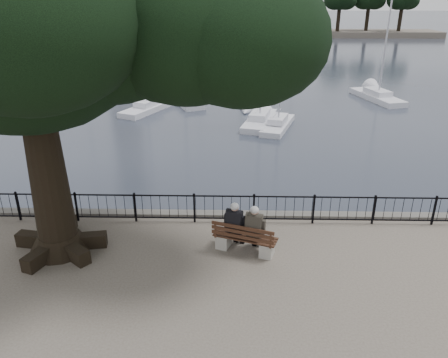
{
  "coord_description": "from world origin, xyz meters",
  "views": [
    {
      "loc": [
        0.3,
        -10.56,
        7.24
      ],
      "look_at": [
        0.0,
        2.5,
        1.6
      ],
      "focal_mm": 35.0,
      "sensor_mm": 36.0,
      "label": 1
    }
  ],
  "objects_px": {
    "person_left": "(236,227)",
    "tree": "(61,16)",
    "bench": "(245,241)",
    "person_right": "(255,230)",
    "lion_monument": "(247,41)"
  },
  "relations": [
    {
      "from": "person_right",
      "to": "tree",
      "type": "bearing_deg",
      "value": 178.13
    },
    {
      "from": "bench",
      "to": "person_left",
      "type": "relative_size",
      "value": 1.25
    },
    {
      "from": "bench",
      "to": "person_left",
      "type": "bearing_deg",
      "value": 141.27
    },
    {
      "from": "bench",
      "to": "lion_monument",
      "type": "bearing_deg",
      "value": 88.44
    },
    {
      "from": "person_right",
      "to": "lion_monument",
      "type": "relative_size",
      "value": 0.19
    },
    {
      "from": "person_left",
      "to": "lion_monument",
      "type": "height_order",
      "value": "lion_monument"
    },
    {
      "from": "bench",
      "to": "tree",
      "type": "height_order",
      "value": "tree"
    },
    {
      "from": "tree",
      "to": "bench",
      "type": "bearing_deg",
      "value": -2.05
    },
    {
      "from": "person_left",
      "to": "person_right",
      "type": "distance_m",
      "value": 0.61
    },
    {
      "from": "person_left",
      "to": "lion_monument",
      "type": "xyz_separation_m",
      "value": [
        1.6,
        49.04,
        0.33
      ]
    },
    {
      "from": "bench",
      "to": "person_left",
      "type": "height_order",
      "value": "person_left"
    },
    {
      "from": "bench",
      "to": "person_left",
      "type": "xyz_separation_m",
      "value": [
        -0.26,
        0.21,
        0.38
      ]
    },
    {
      "from": "bench",
      "to": "tree",
      "type": "xyz_separation_m",
      "value": [
        -4.66,
        0.17,
        6.31
      ]
    },
    {
      "from": "person_right",
      "to": "tree",
      "type": "distance_m",
      "value": 7.73
    },
    {
      "from": "person_left",
      "to": "tree",
      "type": "distance_m",
      "value": 7.38
    }
  ]
}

